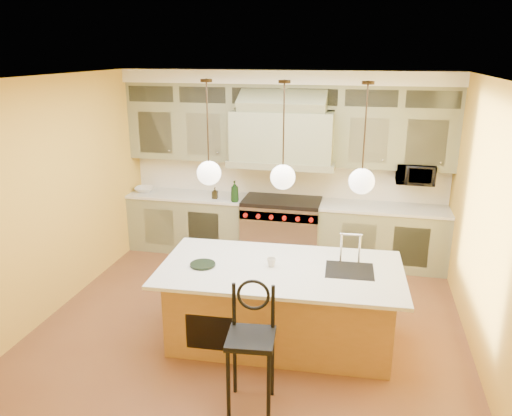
% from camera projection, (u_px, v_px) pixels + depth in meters
% --- Properties ---
extents(floor, '(5.00, 5.00, 0.00)m').
position_uv_depth(floor, '(251.00, 325.00, 6.04)').
color(floor, brown).
rests_on(floor, ground).
extents(ceiling, '(5.00, 5.00, 0.00)m').
position_uv_depth(ceiling, '(250.00, 78.00, 5.16)').
color(ceiling, white).
rests_on(ceiling, wall_back).
extents(wall_back, '(5.00, 0.00, 5.00)m').
position_uv_depth(wall_back, '(286.00, 164.00, 7.92)').
color(wall_back, gold).
rests_on(wall_back, ground).
extents(wall_front, '(5.00, 0.00, 5.00)m').
position_uv_depth(wall_front, '(164.00, 325.00, 3.27)').
color(wall_front, gold).
rests_on(wall_front, ground).
extents(wall_left, '(0.00, 5.00, 5.00)m').
position_uv_depth(wall_left, '(52.00, 197.00, 6.12)').
color(wall_left, gold).
rests_on(wall_left, ground).
extents(wall_right, '(0.00, 5.00, 5.00)m').
position_uv_depth(wall_right, '(489.00, 227.00, 5.08)').
color(wall_right, gold).
rests_on(wall_right, ground).
extents(back_cabinetry, '(5.00, 0.77, 2.90)m').
position_uv_depth(back_cabinetry, '(283.00, 169.00, 7.68)').
color(back_cabinetry, gray).
rests_on(back_cabinetry, floor).
extents(range, '(1.20, 0.74, 0.96)m').
position_uv_depth(range, '(282.00, 228.00, 7.88)').
color(range, silver).
rests_on(range, floor).
extents(kitchen_island, '(2.69, 1.50, 1.35)m').
position_uv_depth(kitchen_island, '(281.00, 302.00, 5.59)').
color(kitchen_island, olive).
rests_on(kitchen_island, floor).
extents(counter_stool, '(0.46, 0.46, 1.21)m').
position_uv_depth(counter_stool, '(251.00, 339.00, 4.49)').
color(counter_stool, black).
rests_on(counter_stool, floor).
extents(microwave, '(0.54, 0.37, 0.30)m').
position_uv_depth(microwave, '(415.00, 174.00, 7.29)').
color(microwave, black).
rests_on(microwave, back_cabinetry).
extents(oil_bottle_a, '(0.13, 0.13, 0.33)m').
position_uv_depth(oil_bottle_a, '(235.00, 191.00, 7.64)').
color(oil_bottle_a, black).
rests_on(oil_bottle_a, back_cabinetry).
extents(oil_bottle_b, '(0.08, 0.08, 0.18)m').
position_uv_depth(oil_bottle_b, '(215.00, 193.00, 7.83)').
color(oil_bottle_b, black).
rests_on(oil_bottle_b, back_cabinetry).
extents(fruit_bowl, '(0.35, 0.35, 0.08)m').
position_uv_depth(fruit_bowl, '(145.00, 189.00, 8.22)').
color(fruit_bowl, silver).
rests_on(fruit_bowl, back_cabinetry).
extents(cup, '(0.11, 0.11, 0.09)m').
position_uv_depth(cup, '(271.00, 262.00, 5.43)').
color(cup, beige).
rests_on(cup, kitchen_island).
extents(pendant_left, '(0.26, 0.26, 1.11)m').
position_uv_depth(pendant_left, '(209.00, 170.00, 5.31)').
color(pendant_left, '#2D2319').
rests_on(pendant_left, ceiling).
extents(pendant_center, '(0.26, 0.26, 1.11)m').
position_uv_depth(pendant_center, '(283.00, 174.00, 5.15)').
color(pendant_center, '#2D2319').
rests_on(pendant_center, ceiling).
extents(pendant_right, '(0.26, 0.26, 1.11)m').
position_uv_depth(pendant_right, '(362.00, 178.00, 4.98)').
color(pendant_right, '#2D2319').
rests_on(pendant_right, ceiling).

